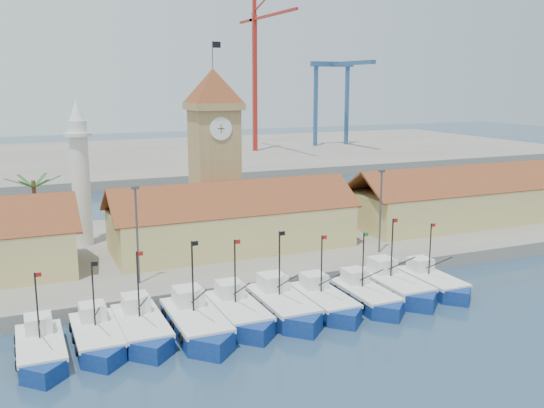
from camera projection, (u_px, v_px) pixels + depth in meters
name	position (u px, v px, depth m)	size (l,w,h in m)	color
ground	(315.00, 325.00, 49.84)	(400.00, 400.00, 0.00)	#1C304B
quay	(221.00, 245.00, 71.28)	(140.00, 32.00, 1.50)	gray
terminal	(109.00, 159.00, 148.58)	(240.00, 80.00, 2.00)	gray
boat_0	(41.00, 352.00, 43.28)	(3.25, 8.91, 6.74)	navy
boat_1	(97.00, 339.00, 45.50)	(3.30, 9.05, 6.85)	navy
boat_2	(142.00, 330.00, 47.02)	(3.48, 9.54, 7.22)	navy
boat_3	(197.00, 325.00, 47.80)	(3.78, 10.37, 7.84)	navy
boat_4	(239.00, 315.00, 50.07)	(3.54, 9.70, 7.34)	navy
boat_5	(284.00, 307.00, 51.57)	(3.70, 10.14, 7.67)	navy
boat_6	(326.00, 303.00, 52.79)	(3.37, 9.22, 6.98)	navy
boat_7	(367.00, 297.00, 54.19)	(3.31, 9.08, 6.87)	navy
boat_8	(396.00, 287.00, 56.61)	(3.67, 10.05, 7.61)	navy
boat_9	(434.00, 284.00, 57.82)	(3.30, 9.03, 6.83)	navy
hall_center	(232.00, 226.00, 67.04)	(27.04, 10.13, 7.61)	#C8BD6E
hall_right	(462.00, 203.00, 79.51)	(31.20, 10.13, 7.61)	#C8BD6E
clock_tower	(214.00, 149.00, 70.86)	(5.80, 5.80, 22.70)	tan
minaret	(80.00, 173.00, 67.26)	(3.00, 3.00, 16.30)	silver
palm_tree	(35.00, 211.00, 64.20)	(5.60, 5.03, 8.39)	brown
lamp_posts	(264.00, 218.00, 59.55)	(80.70, 0.25, 9.03)	#3F3F44
crane_red_right	(257.00, 60.00, 152.14)	(1.00, 34.58, 41.08)	#A41F19
gantry	(338.00, 80.00, 165.96)	(13.00, 22.00, 23.20)	#2A5180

